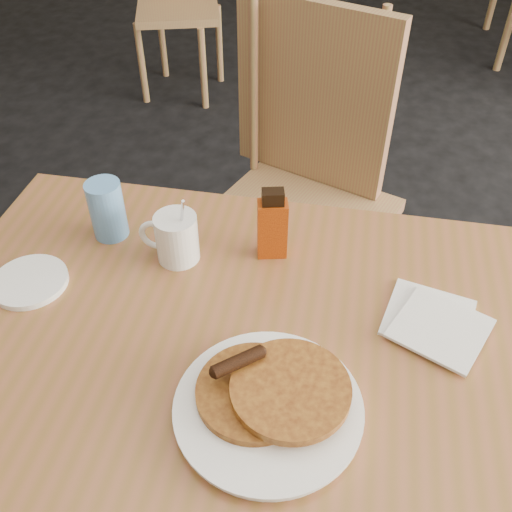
{
  "coord_description": "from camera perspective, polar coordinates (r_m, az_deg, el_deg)",
  "views": [
    {
      "loc": [
        0.17,
        -0.68,
        1.5
      ],
      "look_at": [
        0.03,
        0.03,
        0.85
      ],
      "focal_mm": 40.0,
      "sensor_mm": 36.0,
      "label": 1
    }
  ],
  "objects": [
    {
      "name": "main_table",
      "position": [
        1.01,
        -1.05,
        -9.18
      ],
      "size": [
        1.2,
        0.82,
        0.75
      ],
      "rotation": [
        0.0,
        0.0,
        0.01
      ],
      "color": "#965835",
      "rests_on": "floor"
    },
    {
      "name": "side_saucer",
      "position": [
        1.13,
        -21.69,
        -2.39
      ],
      "size": [
        0.15,
        0.15,
        0.01
      ],
      "primitive_type": "cylinder",
      "rotation": [
        0.0,
        0.0,
        -0.05
      ],
      "color": "white",
      "rests_on": "main_table"
    },
    {
      "name": "chair_main_far",
      "position": [
        1.62,
        4.82,
        8.99
      ],
      "size": [
        0.6,
        0.61,
        1.03
      ],
      "rotation": [
        0.0,
        0.0,
        -0.35
      ],
      "color": "#997D48",
      "rests_on": "floor"
    },
    {
      "name": "blue_tumbler",
      "position": [
        1.17,
        -14.66,
        4.51
      ],
      "size": [
        0.08,
        0.08,
        0.12
      ],
      "primitive_type": "cylinder",
      "rotation": [
        0.0,
        0.0,
        -0.22
      ],
      "color": "#5E9BDE",
      "rests_on": "main_table"
    },
    {
      "name": "coffee_mug",
      "position": [
        1.09,
        -8.06,
        1.9
      ],
      "size": [
        0.12,
        0.08,
        0.15
      ],
      "rotation": [
        0.0,
        0.0,
        0.19
      ],
      "color": "white",
      "rests_on": "main_table"
    },
    {
      "name": "pancake_plate",
      "position": [
        0.87,
        1.33,
        -14.34
      ],
      "size": [
        0.28,
        0.28,
        0.07
      ],
      "rotation": [
        0.0,
        0.0,
        0.28
      ],
      "color": "white",
      "rests_on": "main_table"
    },
    {
      "name": "napkin_stack",
      "position": [
        1.03,
        17.42,
        -6.38
      ],
      "size": [
        0.2,
        0.21,
        0.01
      ],
      "rotation": [
        0.0,
        0.0,
        -0.22
      ],
      "color": "white",
      "rests_on": "main_table"
    },
    {
      "name": "syrup_bottle",
      "position": [
        1.08,
        1.64,
        3.05
      ],
      "size": [
        0.06,
        0.05,
        0.15
      ],
      "rotation": [
        0.0,
        0.0,
        0.25
      ],
      "color": "maroon",
      "rests_on": "main_table"
    },
    {
      "name": "floor",
      "position": [
        1.65,
        -1.32,
        -22.96
      ],
      "size": [
        10.0,
        10.0,
        0.0
      ],
      "primitive_type": "plane",
      "color": "black",
      "rests_on": "ground"
    }
  ]
}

